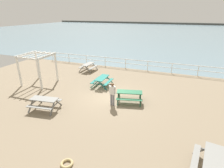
{
  "coord_description": "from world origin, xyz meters",
  "views": [
    {
      "loc": [
        4.5,
        -11.58,
        6.07
      ],
      "look_at": [
        -0.22,
        0.67,
        0.8
      ],
      "focal_mm": 28.85,
      "sensor_mm": 36.0,
      "label": 1
    }
  ],
  "objects_px": {
    "picnic_table_far_left": "(213,161)",
    "visitor": "(112,93)",
    "picnic_table_far_right": "(88,65)",
    "lattice_pergola": "(37,62)",
    "picnic_table_near_left": "(44,101)",
    "picnic_table_near_right": "(129,94)",
    "picnic_table_mid_centre": "(102,79)"
  },
  "relations": [
    {
      "from": "picnic_table_far_left",
      "to": "lattice_pergola",
      "type": "distance_m",
      "value": 14.54
    },
    {
      "from": "picnic_table_near_left",
      "to": "picnic_table_mid_centre",
      "type": "height_order",
      "value": "same"
    },
    {
      "from": "picnic_table_near_right",
      "to": "visitor",
      "type": "bearing_deg",
      "value": -148.35
    },
    {
      "from": "picnic_table_near_left",
      "to": "picnic_table_mid_centre",
      "type": "xyz_separation_m",
      "value": [
        1.89,
        5.13,
        0.0
      ]
    },
    {
      "from": "picnic_table_far_right",
      "to": "visitor",
      "type": "relative_size",
      "value": 1.12
    },
    {
      "from": "picnic_table_near_right",
      "to": "picnic_table_far_right",
      "type": "height_order",
      "value": "same"
    },
    {
      "from": "picnic_table_near_right",
      "to": "picnic_table_far_left",
      "type": "distance_m",
      "value": 6.83
    },
    {
      "from": "picnic_table_near_left",
      "to": "picnic_table_mid_centre",
      "type": "bearing_deg",
      "value": 61.37
    },
    {
      "from": "picnic_table_near_left",
      "to": "lattice_pergola",
      "type": "xyz_separation_m",
      "value": [
        -3.65,
        3.66,
        1.41
      ]
    },
    {
      "from": "picnic_table_near_right",
      "to": "picnic_table_far_right",
      "type": "relative_size",
      "value": 1.13
    },
    {
      "from": "lattice_pergola",
      "to": "picnic_table_near_left",
      "type": "bearing_deg",
      "value": -46.01
    },
    {
      "from": "picnic_table_far_left",
      "to": "lattice_pergola",
      "type": "height_order",
      "value": "lattice_pergola"
    },
    {
      "from": "picnic_table_near_left",
      "to": "lattice_pergola",
      "type": "height_order",
      "value": "lattice_pergola"
    },
    {
      "from": "picnic_table_near_right",
      "to": "visitor",
      "type": "distance_m",
      "value": 1.4
    },
    {
      "from": "picnic_table_near_left",
      "to": "picnic_table_far_right",
      "type": "bearing_deg",
      "value": 90.39
    },
    {
      "from": "picnic_table_far_right",
      "to": "lattice_pergola",
      "type": "distance_m",
      "value": 5.67
    },
    {
      "from": "picnic_table_far_left",
      "to": "lattice_pergola",
      "type": "xyz_separation_m",
      "value": [
        -13.42,
        5.42,
        1.41
      ]
    },
    {
      "from": "picnic_table_near_left",
      "to": "picnic_table_near_right",
      "type": "height_order",
      "value": "same"
    },
    {
      "from": "picnic_table_far_right",
      "to": "lattice_pergola",
      "type": "height_order",
      "value": "lattice_pergola"
    },
    {
      "from": "visitor",
      "to": "lattice_pergola",
      "type": "height_order",
      "value": "lattice_pergola"
    },
    {
      "from": "picnic_table_far_left",
      "to": "visitor",
      "type": "relative_size",
      "value": 1.21
    },
    {
      "from": "picnic_table_near_left",
      "to": "visitor",
      "type": "distance_m",
      "value": 4.55
    },
    {
      "from": "picnic_table_mid_centre",
      "to": "picnic_table_far_right",
      "type": "height_order",
      "value": "same"
    },
    {
      "from": "picnic_table_near_left",
      "to": "picnic_table_near_right",
      "type": "relative_size",
      "value": 0.95
    },
    {
      "from": "picnic_table_far_left",
      "to": "picnic_table_far_right",
      "type": "relative_size",
      "value": 1.08
    },
    {
      "from": "picnic_table_mid_centre",
      "to": "lattice_pergola",
      "type": "xyz_separation_m",
      "value": [
        -5.54,
        -1.47,
        1.41
      ]
    },
    {
      "from": "picnic_table_far_left",
      "to": "picnic_table_far_right",
      "type": "xyz_separation_m",
      "value": [
        -11.11,
        10.4,
        0.0
      ]
    },
    {
      "from": "picnic_table_near_right",
      "to": "picnic_table_mid_centre",
      "type": "xyz_separation_m",
      "value": [
        -3.06,
        2.04,
        0.0
      ]
    },
    {
      "from": "picnic_table_mid_centre",
      "to": "picnic_table_far_left",
      "type": "bearing_deg",
      "value": -132.24
    },
    {
      "from": "picnic_table_mid_centre",
      "to": "lattice_pergola",
      "type": "distance_m",
      "value": 5.9
    },
    {
      "from": "visitor",
      "to": "picnic_table_near_left",
      "type": "bearing_deg",
      "value": 129.36
    },
    {
      "from": "lattice_pergola",
      "to": "picnic_table_near_right",
      "type": "bearing_deg",
      "value": -4.71
    }
  ]
}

